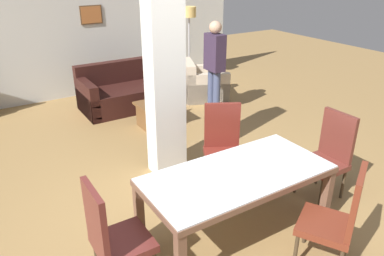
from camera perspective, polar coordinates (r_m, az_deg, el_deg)
ground_plane at (r=4.08m, az=6.45°, el=-15.41°), size 18.00×18.00×0.00m
back_wall at (r=7.94m, az=-17.44°, el=14.21°), size 7.20×0.09×2.70m
divider_pillar at (r=4.60m, az=-4.19°, el=8.51°), size 0.44×0.28×2.70m
dining_table at (r=3.74m, az=6.87°, el=-8.48°), size 1.86×0.89×0.72m
dining_chair_near_right at (r=3.59m, az=21.31°, el=-12.55°), size 0.63×0.63×1.03m
dining_chair_head_left at (r=3.25m, az=-12.07°, el=-15.64°), size 0.46×0.46×1.03m
dining_chair_far_right at (r=4.59m, az=4.73°, el=-2.43°), size 0.62×0.62×1.03m
dining_chair_head_right at (r=4.63m, az=20.08°, el=-3.67°), size 0.46×0.46×1.03m
sofa at (r=7.27m, az=-9.70°, el=5.41°), size 1.77×0.92×0.83m
armchair at (r=7.64m, az=1.70°, el=6.59°), size 1.10×1.08×0.76m
coffee_table at (r=6.37m, az=-5.07°, el=2.21°), size 0.72×0.52×0.41m
bottle at (r=6.44m, az=-4.46°, el=5.47°), size 0.08×0.08×0.29m
floor_lamp at (r=8.50m, az=-0.44°, el=16.19°), size 0.30×0.30×1.67m
standing_person at (r=6.68m, az=3.46°, el=10.03°), size 0.22×0.38×1.66m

